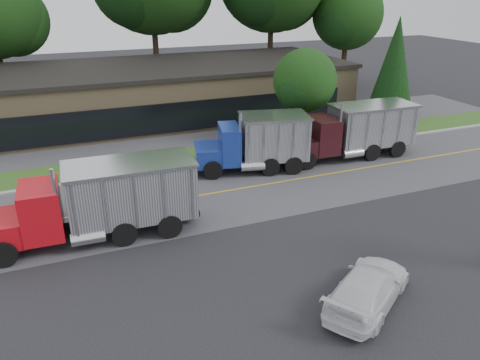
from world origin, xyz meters
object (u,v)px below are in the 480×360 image
object	(u,v)px
dump_truck_red	(101,200)
rally_car	(368,287)
dump_truck_maroon	(354,130)
dump_truck_blue	(258,141)

from	to	relation	value
dump_truck_red	rally_car	size ratio (longest dim) A/B	2.05
dump_truck_red	dump_truck_maroon	distance (m)	17.13
dump_truck_blue	rally_car	size ratio (longest dim) A/B	1.51
dump_truck_blue	rally_car	distance (m)	13.54
dump_truck_red	dump_truck_blue	distance (m)	10.90
dump_truck_maroon	rally_car	xyz separation A→B (m)	(-8.48, -13.17, -1.12)
dump_truck_blue	rally_car	world-z (taller)	dump_truck_blue
dump_truck_blue	dump_truck_red	bearing A→B (deg)	39.67
dump_truck_maroon	rally_car	distance (m)	15.70
dump_truck_red	dump_truck_blue	world-z (taller)	same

